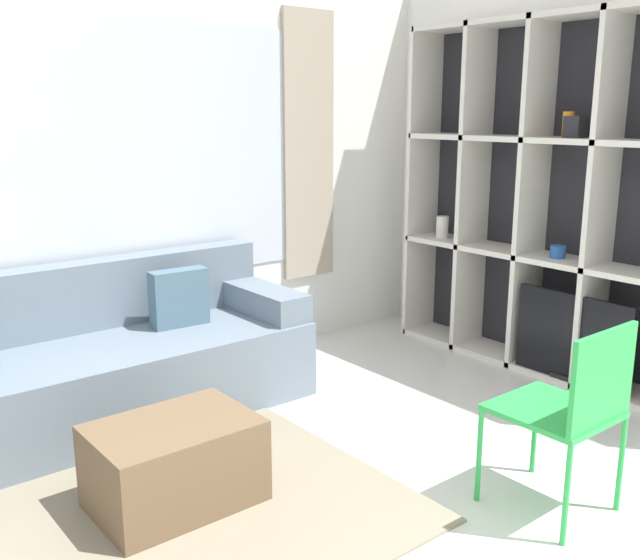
% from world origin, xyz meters
% --- Properties ---
extents(wall_back, '(6.39, 0.11, 2.70)m').
position_xyz_m(wall_back, '(0.00, 2.99, 1.36)').
color(wall_back, white).
rests_on(wall_back, ground_plane).
extents(wall_right, '(0.07, 4.16, 2.70)m').
position_xyz_m(wall_right, '(2.63, 1.48, 1.35)').
color(wall_right, white).
rests_on(wall_right, ground_plane).
extents(area_rug, '(2.95, 1.92, 0.01)m').
position_xyz_m(area_rug, '(-0.90, 1.50, 0.01)').
color(area_rug, gray).
rests_on(area_rug, ground_plane).
extents(shelving_unit, '(0.35, 2.49, 2.29)m').
position_xyz_m(shelving_unit, '(2.46, 1.34, 1.11)').
color(shelving_unit, '#232328').
rests_on(shelving_unit, ground_plane).
extents(couch_main, '(2.09, 0.85, 0.86)m').
position_xyz_m(couch_main, '(-0.08, 2.52, 0.31)').
color(couch_main, slate).
rests_on(couch_main, ground_plane).
extents(ottoman, '(0.70, 0.49, 0.39)m').
position_xyz_m(ottoman, '(-0.32, 1.44, 0.20)').
color(ottoman, brown).
rests_on(ottoman, ground_plane).
extents(folding_chair, '(0.44, 0.46, 0.86)m').
position_xyz_m(folding_chair, '(0.96, 0.32, 0.52)').
color(folding_chair, green).
rests_on(folding_chair, ground_plane).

